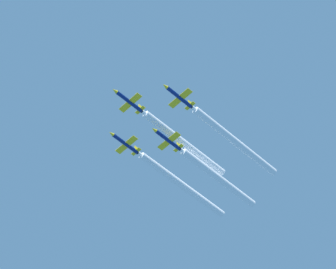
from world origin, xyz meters
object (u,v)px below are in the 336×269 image
Objects in this scene: jet_right_wingman at (125,143)px; jet_left_wingman at (178,96)px; jet_slot at (167,139)px; jet_lead at (128,101)px.

jet_left_wingman is at bearing 179.38° from jet_right_wingman.
jet_left_wingman reaches higher than jet_slot.
jet_lead is 1.00× the size of jet_slot.
jet_right_wingman is 1.00× the size of jet_slot.
jet_left_wingman is 14.22m from jet_slot.
jet_lead is 13.94m from jet_right_wingman.
jet_right_wingman is (22.94, -0.25, -0.14)m from jet_left_wingman.
jet_right_wingman is at bearing 32.57° from jet_slot.
jet_lead is 1.00× the size of jet_left_wingman.
jet_right_wingman is (10.86, -8.45, -2.20)m from jet_lead.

